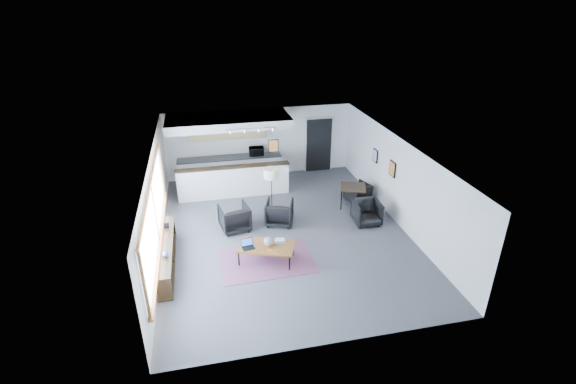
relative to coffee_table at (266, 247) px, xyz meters
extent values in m
cube|color=#4A4A4D|center=(0.77, 1.36, -0.44)|extent=(7.00, 9.00, 0.01)
cube|color=white|center=(0.77, 1.36, 2.17)|extent=(7.00, 9.00, 0.01)
cube|color=silver|center=(0.77, 5.87, 0.87)|extent=(7.00, 0.01, 2.60)
cube|color=silver|center=(0.77, -3.14, 0.87)|extent=(7.00, 0.01, 2.60)
cube|color=silver|center=(-2.74, 1.36, 0.87)|extent=(0.01, 9.00, 2.60)
cube|color=silver|center=(4.27, 1.36, 0.87)|extent=(0.01, 9.00, 2.60)
cube|color=#8CBFFF|center=(-2.70, 0.46, 1.07)|extent=(0.02, 5.80, 1.55)
cube|color=brown|center=(-2.67, 0.46, 0.27)|extent=(0.10, 5.95, 0.06)
cube|color=brown|center=(-2.68, 0.46, 1.87)|extent=(0.06, 5.95, 0.06)
cube|color=brown|center=(-2.68, -2.44, 1.07)|extent=(0.06, 0.06, 1.60)
cube|color=brown|center=(-2.68, 0.46, 1.07)|extent=(0.06, 0.06, 1.60)
cube|color=brown|center=(-2.68, 3.36, 1.07)|extent=(0.06, 0.06, 1.60)
cube|color=black|center=(-2.53, 0.36, 0.19)|extent=(0.35, 3.00, 0.05)
cube|color=black|center=(-2.53, 0.36, -0.38)|extent=(0.35, 3.00, 0.05)
cube|color=black|center=(-2.53, -1.09, -0.10)|extent=(0.33, 0.04, 0.55)
cube|color=black|center=(-2.53, 0.36, -0.10)|extent=(0.33, 0.04, 0.55)
cube|color=black|center=(-2.53, 1.81, -0.10)|extent=(0.33, 0.04, 0.55)
cube|color=#3359A5|center=(-2.53, -0.94, -0.26)|extent=(0.18, 0.04, 0.20)
cube|color=silver|center=(-2.53, -0.77, -0.25)|extent=(0.18, 0.04, 0.22)
cube|color=maroon|center=(-2.53, -0.60, -0.24)|extent=(0.18, 0.04, 0.24)
cube|color=black|center=(-2.53, -0.43, -0.26)|extent=(0.18, 0.04, 0.20)
cube|color=#3359A5|center=(-2.53, -0.26, -0.25)|extent=(0.18, 0.04, 0.22)
cube|color=silver|center=(-2.53, -0.09, -0.24)|extent=(0.18, 0.04, 0.24)
cube|color=maroon|center=(-2.53, 0.08, -0.26)|extent=(0.18, 0.04, 0.20)
cube|color=black|center=(-2.53, 0.25, -0.25)|extent=(0.18, 0.04, 0.22)
cube|color=#3359A5|center=(-2.53, 0.42, -0.24)|extent=(0.18, 0.03, 0.24)
cube|color=silver|center=(-2.53, 0.59, -0.26)|extent=(0.18, 0.03, 0.20)
cube|color=maroon|center=(-2.53, 0.76, -0.25)|extent=(0.18, 0.03, 0.22)
cube|color=black|center=(-2.53, 0.93, -0.24)|extent=(0.18, 0.04, 0.24)
cube|color=black|center=(-2.53, 1.16, 0.30)|extent=(0.14, 0.02, 0.18)
sphere|color=#264C99|center=(-2.51, -0.24, 0.28)|extent=(0.14, 0.14, 0.14)
cube|color=white|center=(-0.43, 4.06, 0.12)|extent=(3.80, 0.25, 1.10)
cube|color=black|center=(-0.43, 4.06, 0.68)|extent=(3.85, 0.32, 0.04)
cube|color=white|center=(-0.43, 5.51, 0.02)|extent=(3.80, 0.60, 0.90)
cube|color=#2D2D2D|center=(-0.43, 5.51, 0.48)|extent=(3.82, 0.62, 0.04)
cube|color=tan|center=(-0.43, 5.66, 1.52)|extent=(2.80, 0.35, 0.70)
cube|color=white|center=(-0.43, 4.96, 2.02)|extent=(4.20, 1.80, 0.30)
cube|color=black|center=(0.97, 4.07, 1.32)|extent=(0.35, 0.03, 0.45)
cube|color=orange|center=(0.97, 4.06, 1.32)|extent=(0.30, 0.01, 0.40)
cube|color=black|center=(3.07, 5.78, 0.62)|extent=(1.00, 0.12, 2.10)
cube|color=white|center=(2.55, 5.79, 0.62)|extent=(0.06, 0.10, 2.10)
cube|color=white|center=(3.59, 5.79, 0.62)|extent=(0.06, 0.10, 2.10)
cube|color=white|center=(3.07, 5.79, 1.69)|extent=(1.10, 0.10, 0.06)
cube|color=silver|center=(0.17, 3.56, 2.13)|extent=(1.60, 0.04, 0.04)
cylinder|color=silver|center=(-0.48, 3.56, 2.05)|extent=(0.07, 0.07, 0.09)
cylinder|color=silver|center=(-0.03, 3.56, 2.05)|extent=(0.07, 0.07, 0.09)
cylinder|color=silver|center=(0.42, 3.56, 2.05)|extent=(0.07, 0.07, 0.09)
cylinder|color=silver|center=(0.87, 3.56, 2.05)|extent=(0.07, 0.07, 0.09)
cube|color=black|center=(4.24, 1.76, 1.12)|extent=(0.03, 0.38, 0.48)
cube|color=orange|center=(4.22, 1.76, 1.12)|extent=(0.00, 0.32, 0.42)
cube|color=black|center=(4.24, 3.06, 1.07)|extent=(0.03, 0.34, 0.44)
cube|color=#859FC5|center=(4.22, 3.06, 1.07)|extent=(0.00, 0.28, 0.38)
cube|color=#683751|center=(0.00, 0.00, -0.43)|extent=(2.49, 1.73, 0.01)
cube|color=brown|center=(0.00, 0.00, 0.01)|extent=(1.61, 1.23, 0.05)
cube|color=black|center=(-0.73, -0.07, -0.22)|extent=(0.04, 0.04, 0.42)
cube|color=black|center=(-0.50, 0.54, -0.22)|extent=(0.04, 0.04, 0.42)
cube|color=black|center=(0.50, -0.54, -0.22)|extent=(0.04, 0.04, 0.42)
cube|color=black|center=(0.73, 0.07, -0.22)|extent=(0.04, 0.04, 0.42)
cube|color=black|center=(-0.12, -0.31, -0.03)|extent=(1.29, 0.52, 0.03)
cube|color=black|center=(0.12, 0.31, -0.03)|extent=(1.29, 0.52, 0.03)
cube|color=black|center=(-0.47, -0.01, 0.04)|extent=(0.35, 0.28, 0.02)
cube|color=black|center=(-0.49, 0.10, 0.16)|extent=(0.32, 0.12, 0.21)
cube|color=blue|center=(-0.49, 0.09, 0.16)|extent=(0.29, 0.10, 0.18)
sphere|color=gray|center=(0.07, -0.01, 0.16)|extent=(0.26, 0.26, 0.26)
cube|color=silver|center=(0.39, 0.11, 0.05)|extent=(0.31, 0.27, 0.03)
cube|color=#3359A5|center=(0.39, 0.11, 0.08)|extent=(0.28, 0.25, 0.03)
cube|color=silver|center=(0.38, 0.09, 0.11)|extent=(0.26, 0.23, 0.03)
cube|color=#E5590C|center=(0.05, -0.22, 0.04)|extent=(0.12, 0.12, 0.01)
imported|color=black|center=(-0.65, 1.82, -0.01)|extent=(0.96, 0.92, 0.85)
imported|color=black|center=(0.72, 1.89, -0.02)|extent=(0.99, 0.96, 0.82)
cylinder|color=black|center=(0.59, 2.44, -0.42)|extent=(0.37, 0.37, 0.03)
cylinder|color=black|center=(0.59, 2.44, 0.27)|extent=(0.03, 0.03, 1.35)
cylinder|color=beige|center=(0.59, 2.44, 1.02)|extent=(0.61, 0.61, 0.30)
cube|color=black|center=(3.32, 2.55, 0.23)|extent=(1.03, 1.03, 0.04)
cylinder|color=black|center=(2.86, 2.33, -0.11)|extent=(0.05, 0.05, 0.65)
cylinder|color=black|center=(3.10, 3.01, -0.11)|extent=(0.05, 0.05, 0.65)
cylinder|color=black|center=(3.54, 2.09, -0.11)|extent=(0.05, 0.05, 0.65)
cylinder|color=black|center=(3.78, 2.77, -0.11)|extent=(0.05, 0.05, 0.65)
imported|color=black|center=(3.32, 1.32, -0.09)|extent=(0.68, 0.64, 0.69)
imported|color=black|center=(3.60, 2.77, -0.12)|extent=(0.75, 0.73, 0.62)
imported|color=black|center=(0.58, 5.51, 0.68)|extent=(0.56, 0.33, 0.37)
camera|label=1|loc=(-1.41, -9.08, 5.96)|focal=26.00mm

